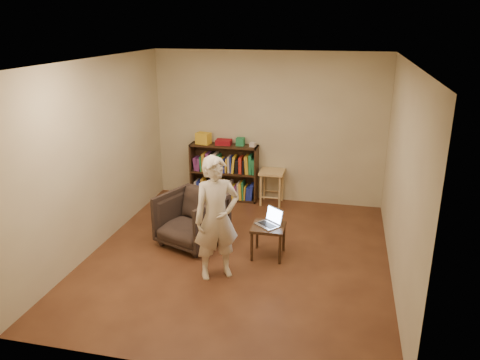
% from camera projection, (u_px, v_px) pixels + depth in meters
% --- Properties ---
extents(floor, '(4.50, 4.50, 0.00)m').
position_uv_depth(floor, '(238.00, 256.00, 6.41)').
color(floor, '#432315').
rests_on(floor, ground).
extents(ceiling, '(4.50, 4.50, 0.00)m').
position_uv_depth(ceiling, '(238.00, 61.00, 5.56)').
color(ceiling, silver).
rests_on(ceiling, wall_back).
extents(wall_back, '(4.00, 0.00, 4.00)m').
position_uv_depth(wall_back, '(268.00, 128.00, 8.06)').
color(wall_back, beige).
rests_on(wall_back, floor).
extents(wall_left, '(0.00, 4.50, 4.50)m').
position_uv_depth(wall_left, '(96.00, 156.00, 6.41)').
color(wall_left, beige).
rests_on(wall_left, floor).
extents(wall_right, '(0.00, 4.50, 4.50)m').
position_uv_depth(wall_right, '(402.00, 176.00, 5.56)').
color(wall_right, beige).
rests_on(wall_right, floor).
extents(bookshelf, '(1.20, 0.30, 1.00)m').
position_uv_depth(bookshelf, '(224.00, 175.00, 8.35)').
color(bookshelf, black).
rests_on(bookshelf, floor).
extents(box_yellow, '(0.27, 0.22, 0.20)m').
position_uv_depth(box_yellow, '(203.00, 138.00, 8.20)').
color(box_yellow, yellow).
rests_on(box_yellow, bookshelf).
extents(red_cloth, '(0.28, 0.21, 0.09)m').
position_uv_depth(red_cloth, '(224.00, 142.00, 8.16)').
color(red_cloth, maroon).
rests_on(red_cloth, bookshelf).
extents(box_green, '(0.14, 0.14, 0.14)m').
position_uv_depth(box_green, '(240.00, 142.00, 8.10)').
color(box_green, '#207947').
rests_on(box_green, bookshelf).
extents(box_white, '(0.11, 0.11, 0.07)m').
position_uv_depth(box_white, '(253.00, 145.00, 8.02)').
color(box_white, beige).
rests_on(box_white, bookshelf).
extents(stool, '(0.42, 0.42, 0.60)m').
position_uv_depth(stool, '(272.00, 177.00, 8.10)').
color(stool, tan).
rests_on(stool, floor).
extents(armchair, '(1.06, 1.07, 0.76)m').
position_uv_depth(armchair, '(192.00, 219.00, 6.65)').
color(armchair, '#2F241F').
rests_on(armchair, floor).
extents(side_table, '(0.44, 0.44, 0.44)m').
position_uv_depth(side_table, '(268.00, 231.00, 6.30)').
color(side_table, black).
rests_on(side_table, floor).
extents(laptop, '(0.41, 0.40, 0.23)m').
position_uv_depth(laptop, '(270.00, 221.00, 6.29)').
color(laptop, '#AAAAAE').
rests_on(laptop, side_table).
extents(person, '(0.68, 0.62, 1.56)m').
position_uv_depth(person, '(216.00, 218.00, 5.68)').
color(person, beige).
rests_on(person, floor).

